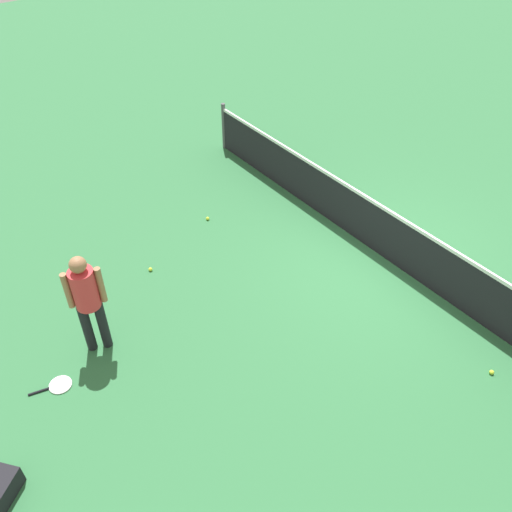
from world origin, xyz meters
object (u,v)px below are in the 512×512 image
tennis_racket_near_player (58,385)px  tennis_ball_near_player (208,218)px  tennis_ball_by_net (492,372)px  tennis_ball_midcourt (150,269)px  player_near_side (87,297)px

tennis_racket_near_player → tennis_ball_near_player: (-1.99, 3.74, 0.02)m
tennis_racket_near_player → tennis_ball_by_net: (3.46, 4.92, 0.02)m
tennis_ball_near_player → tennis_ball_by_net: (5.45, 1.18, 0.00)m
tennis_ball_by_net → tennis_ball_midcourt: same height
tennis_racket_near_player → tennis_ball_by_net: 6.01m
tennis_racket_near_player → tennis_ball_by_net: size_ratio=9.19×
tennis_ball_near_player → tennis_ball_by_net: same height
player_near_side → tennis_ball_by_net: 5.70m
tennis_ball_near_player → tennis_ball_midcourt: same height
tennis_racket_near_player → tennis_ball_midcourt: (-1.35, 2.16, 0.02)m
tennis_ball_by_net → tennis_ball_midcourt: size_ratio=1.00×
player_near_side → tennis_ball_near_player: 3.55m
tennis_ball_near_player → player_near_side: bearing=-60.7°
tennis_ball_near_player → tennis_ball_by_net: size_ratio=1.00×
tennis_racket_near_player → tennis_ball_midcourt: 2.55m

